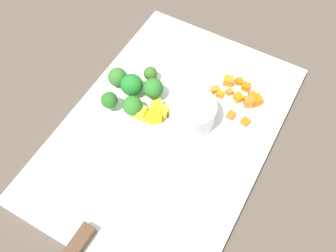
{
  "coord_description": "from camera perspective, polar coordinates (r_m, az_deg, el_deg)",
  "views": [
    {
      "loc": [
        -0.29,
        -0.16,
        0.56
      ],
      "look_at": [
        0.0,
        0.0,
        0.02
      ],
      "focal_mm": 40.37,
      "sensor_mm": 36.0,
      "label": 1
    }
  ],
  "objects": [
    {
      "name": "carrot_dice_1",
      "position": [
        0.68,
        12.07,
        3.59
      ],
      "size": [
        0.02,
        0.02,
        0.02
      ],
      "primitive_type": "cube",
      "rotation": [
        0.0,
        0.0,
        2.14
      ],
      "color": "orange",
      "rests_on": "cutting_board"
    },
    {
      "name": "broccoli_floret_0",
      "position": [
        0.66,
        -2.25,
        5.7
      ],
      "size": [
        0.04,
        0.04,
        0.04
      ],
      "color": "#8FBB5B",
      "rests_on": "cutting_board"
    },
    {
      "name": "carrot_dice_9",
      "position": [
        0.68,
        5.86,
        4.63
      ],
      "size": [
        0.02,
        0.02,
        0.01
      ],
      "primitive_type": "cube",
      "rotation": [
        0.0,
        0.0,
        0.32
      ],
      "color": "orange",
      "rests_on": "cutting_board"
    },
    {
      "name": "carrot_dice_8",
      "position": [
        0.68,
        7.85,
        4.77
      ],
      "size": [
        0.01,
        0.01,
        0.01
      ],
      "primitive_type": "cube",
      "rotation": [
        0.0,
        0.0,
        1.61
      ],
      "color": "orange",
      "rests_on": "cutting_board"
    },
    {
      "name": "ground_plane",
      "position": [
        0.65,
        0.0,
        -1.01
      ],
      "size": [
        4.0,
        4.0,
        0.0
      ],
      "primitive_type": "plane",
      "color": "brown"
    },
    {
      "name": "broccoli_floret_1",
      "position": [
        0.67,
        -5.48,
        6.17
      ],
      "size": [
        0.04,
        0.04,
        0.04
      ],
      "color": "#97BF58",
      "rests_on": "cutting_board"
    },
    {
      "name": "cutting_board",
      "position": [
        0.65,
        0.0,
        -0.74
      ],
      "size": [
        0.48,
        0.33,
        0.01
      ],
      "primitive_type": "cube",
      "color": "white",
      "rests_on": "ground_plane"
    },
    {
      "name": "carrot_dice_7",
      "position": [
        0.69,
        12.55,
        4.53
      ],
      "size": [
        0.02,
        0.02,
        0.01
      ],
      "primitive_type": "cube",
      "rotation": [
        0.0,
        0.0,
        2.14
      ],
      "color": "orange",
      "rests_on": "cutting_board"
    },
    {
      "name": "carrot_dice_2",
      "position": [
        0.7,
        11.67,
        5.84
      ],
      "size": [
        0.01,
        0.01,
        0.01
      ],
      "primitive_type": "cube",
      "rotation": [
        0.0,
        0.0,
        1.62
      ],
      "color": "orange",
      "rests_on": "cutting_board"
    },
    {
      "name": "carrot_dice_0",
      "position": [
        0.69,
        9.25,
        5.1
      ],
      "size": [
        0.01,
        0.01,
        0.01
      ],
      "primitive_type": "cube",
      "rotation": [
        0.0,
        0.0,
        1.05
      ],
      "color": "orange",
      "rests_on": "cutting_board"
    },
    {
      "name": "carrot_dice_10",
      "position": [
        0.66,
        9.47,
        1.65
      ],
      "size": [
        0.01,
        0.01,
        0.01
      ],
      "primitive_type": "cube",
      "rotation": [
        0.0,
        0.0,
        1.55
      ],
      "color": "orange",
      "rests_on": "cutting_board"
    },
    {
      "name": "carrot_dice_5",
      "position": [
        0.68,
        10.58,
        4.25
      ],
      "size": [
        0.02,
        0.02,
        0.01
      ],
      "primitive_type": "cube",
      "rotation": [
        0.0,
        0.0,
        2.57
      ],
      "color": "orange",
      "rests_on": "cutting_board"
    },
    {
      "name": "carrot_dice_11",
      "position": [
        0.7,
        9.1,
        6.74
      ],
      "size": [
        0.02,
        0.02,
        0.02
      ],
      "primitive_type": "cube",
      "rotation": [
        0.0,
        0.0,
        1.86
      ],
      "color": "orange",
      "rests_on": "cutting_board"
    },
    {
      "name": "pepper_dice_2",
      "position": [
        0.65,
        -4.3,
        2.18
      ],
      "size": [
        0.02,
        0.03,
        0.02
      ],
      "primitive_type": "cube",
      "rotation": [
        0.0,
        0.0,
        0.14
      ],
      "color": "yellow",
      "rests_on": "cutting_board"
    },
    {
      "name": "prep_bowl",
      "position": [
        0.64,
        3.69,
        2.08
      ],
      "size": [
        0.08,
        0.08,
        0.04
      ],
      "primitive_type": "cylinder",
      "color": "#BDB6BB",
      "rests_on": "cutting_board"
    },
    {
      "name": "pepper_dice_0",
      "position": [
        0.66,
        -1.61,
        2.97
      ],
      "size": [
        0.03,
        0.02,
        0.02
      ],
      "primitive_type": "cube",
      "rotation": [
        0.0,
        0.0,
        0.88
      ],
      "color": "yellow",
      "rests_on": "cutting_board"
    },
    {
      "name": "broccoli_floret_3",
      "position": [
        0.64,
        -5.53,
        2.86
      ],
      "size": [
        0.03,
        0.03,
        0.04
      ],
      "color": "#88BA69",
      "rests_on": "cutting_board"
    },
    {
      "name": "pepper_dice_1",
      "position": [
        0.64,
        -1.92,
        1.47
      ],
      "size": [
        0.03,
        0.03,
        0.02
      ],
      "primitive_type": "cube",
      "rotation": [
        0.0,
        0.0,
        0.51
      ],
      "color": "yellow",
      "rests_on": "cutting_board"
    },
    {
      "name": "pepper_dice_3",
      "position": [
        0.65,
        -0.84,
        2.16
      ],
      "size": [
        0.02,
        0.02,
        0.02
      ],
      "primitive_type": "cube",
      "rotation": [
        0.0,
        0.0,
        0.08
      ],
      "color": "yellow",
      "rests_on": "cutting_board"
    },
    {
      "name": "broccoli_floret_5",
      "position": [
        0.66,
        -8.85,
        3.83
      ],
      "size": [
        0.03,
        0.03,
        0.04
      ],
      "color": "#88B85F",
      "rests_on": "cutting_board"
    },
    {
      "name": "carrot_dice_3",
      "position": [
        0.68,
        13.18,
        3.82
      ],
      "size": [
        0.02,
        0.02,
        0.02
      ],
      "primitive_type": "cube",
      "rotation": [
        0.0,
        0.0,
        0.92
      ],
      "color": "orange",
      "rests_on": "cutting_board"
    },
    {
      "name": "carrot_dice_12",
      "position": [
        0.69,
        7.2,
        5.51
      ],
      "size": [
        0.02,
        0.02,
        0.01
      ],
      "primitive_type": "cube",
      "rotation": [
        0.0,
        0.0,
        2.34
      ],
      "color": "orange",
      "rests_on": "cutting_board"
    },
    {
      "name": "pepper_dice_4",
      "position": [
        0.65,
        -3.48,
        1.3
      ],
      "size": [
        0.02,
        0.02,
        0.01
      ],
      "primitive_type": "cube",
      "rotation": [
        0.0,
        0.0,
        2.34
      ],
      "color": "yellow",
      "rests_on": "cutting_board"
    },
    {
      "name": "carrot_dice_4",
      "position": [
        0.71,
        10.72,
        6.62
      ],
      "size": [
        0.02,
        0.02,
        0.01
      ],
      "primitive_type": "cube",
      "rotation": [
        0.0,
        0.0,
        0.49
      ],
      "color": "orange",
      "rests_on": "cutting_board"
    },
    {
      "name": "broccoli_floret_2",
      "position": [
        0.69,
        -7.63,
        7.32
      ],
      "size": [
        0.03,
        0.03,
        0.04
      ],
      "color": "#95C46B",
      "rests_on": "cutting_board"
    },
    {
      "name": "carrot_dice_6",
      "position": [
        0.66,
        11.6,
        0.65
      ],
      "size": [
        0.02,
        0.02,
        0.01
      ],
      "primitive_type": "cube",
      "rotation": [
        0.0,
        0.0,
        1.25
      ],
      "color": "orange",
      "rests_on": "cutting_board"
    },
    {
      "name": "broccoli_floret_4",
      "position": [
        0.69,
        -2.67,
        7.9
      ],
      "size": [
        0.03,
        0.03,
        0.03
      ],
      "color": "#98C254",
      "rests_on": "cutting_board"
    },
    {
      "name": "chef_knife",
      "position": [
        0.58,
        -9.74,
        -12.26
      ],
      "size": [
        0.33,
        0.03,
        0.02
      ],
      "rotation": [
        0.0,
        0.0,
        6.26
      ],
      "color": "silver",
      "rests_on": "cutting_board"
    }
  ]
}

